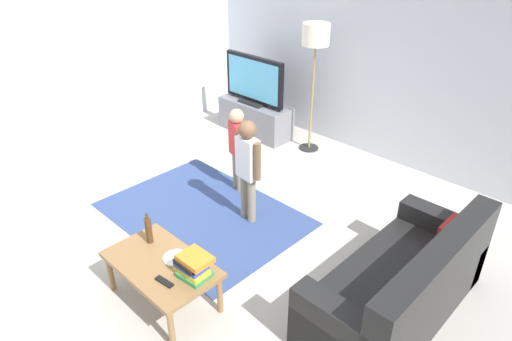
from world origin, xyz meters
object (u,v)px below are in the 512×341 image
(child_near_tv, at_px, (237,142))
(bottle, at_px, (149,230))
(tv, at_px, (254,81))
(couch, at_px, (405,289))
(child_center, at_px, (248,162))
(plate, at_px, (176,258))
(coffee_table, at_px, (161,267))
(tv_stand, at_px, (255,118))
(tv_remote, at_px, (164,282))
(book_stack, at_px, (193,266))
(floor_lamp, at_px, (316,42))

(child_near_tv, distance_m, bottle, 1.76)
(tv, distance_m, couch, 3.97)
(child_near_tv, relative_size, child_center, 0.89)
(couch, bearing_deg, plate, -142.58)
(coffee_table, bearing_deg, tv_stand, 121.85)
(tv_stand, distance_m, plate, 3.58)
(coffee_table, bearing_deg, child_near_tv, 117.29)
(child_center, relative_size, bottle, 3.84)
(tv, relative_size, couch, 0.61)
(tv, bearing_deg, plate, -56.26)
(child_near_tv, distance_m, tv_remote, 2.19)
(child_near_tv, relative_size, bottle, 3.43)
(tv, bearing_deg, book_stack, -53.00)
(book_stack, bearing_deg, tv_stand, 126.81)
(book_stack, distance_m, bottle, 0.62)
(tv, height_order, child_near_tv, tv)
(child_center, bearing_deg, floor_lamp, 108.22)
(child_center, xyz_separation_m, coffee_table, (0.36, -1.39, -0.34))
(tv, relative_size, child_near_tv, 1.05)
(bottle, xyz_separation_m, plate, (0.35, 0.02, -0.12))
(floor_lamp, bearing_deg, coffee_table, -73.35)
(book_stack, bearing_deg, couch, 43.42)
(book_stack, bearing_deg, plate, 175.54)
(child_center, bearing_deg, plate, -72.11)
(floor_lamp, distance_m, plate, 3.48)
(couch, xyz_separation_m, tv_remote, (-1.35, -1.40, 0.14))
(tv, relative_size, bottle, 3.58)
(book_stack, bearing_deg, child_near_tv, 126.51)
(bottle, relative_size, tv_remote, 1.81)
(coffee_table, height_order, book_stack, book_stack)
(child_near_tv, xyz_separation_m, coffee_table, (0.90, -1.75, -0.26))
(child_center, distance_m, book_stack, 1.47)
(floor_lamp, xyz_separation_m, child_near_tv, (0.07, -1.50, -0.91))
(tv_stand, distance_m, child_near_tv, 1.73)
(tv, bearing_deg, coffee_table, -57.97)
(tv, relative_size, coffee_table, 1.10)
(tv, height_order, tv_remote, tv)
(child_near_tv, bearing_deg, tv, 127.61)
(tv_stand, relative_size, child_near_tv, 1.14)
(tv, height_order, floor_lamp, floor_lamp)
(tv_stand, height_order, coffee_table, tv_stand)
(tv_remote, distance_m, plate, 0.29)
(floor_lamp, xyz_separation_m, coffee_table, (0.97, -3.25, -1.17))
(tv, bearing_deg, tv_stand, 90.00)
(coffee_table, height_order, bottle, bottle)
(tv_stand, xyz_separation_m, couch, (3.49, -1.81, 0.05))
(book_stack, relative_size, plate, 1.33)
(tv, distance_m, child_center, 2.31)
(floor_lamp, height_order, tv_remote, floor_lamp)
(child_near_tv, relative_size, tv_remote, 6.19)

